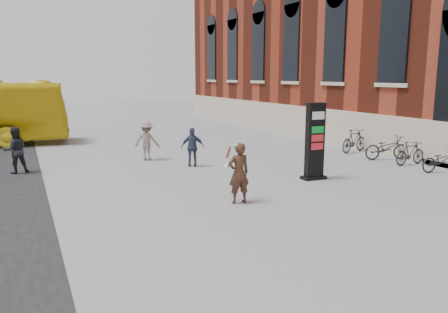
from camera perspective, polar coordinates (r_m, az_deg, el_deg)
name	(u,v)px	position (r m, az deg, el deg)	size (l,w,h in m)	color
ground	(242,202)	(12.50, 2.42, -6.01)	(100.00, 100.00, 0.00)	#9E9EA3
info_pylon	(315,141)	(15.34, 11.78, 1.93)	(0.87, 0.46, 2.66)	black
woman	(239,172)	(12.25, 1.92, -2.07)	(0.66, 0.60, 1.73)	#412717
pedestrian_a	(15,150)	(17.77, -25.59, 0.75)	(0.84, 0.65, 1.72)	black
pedestrian_b	(147,141)	(18.85, -10.04, 2.03)	(1.08, 0.62, 1.67)	gray
pedestrian_c	(193,147)	(17.28, -4.12, 1.22)	(0.91, 0.38, 1.55)	#363C58
bike_4	(442,160)	(18.20, 26.60, -0.44)	(0.60, 1.72, 0.90)	#27252D
bike_5	(410,153)	(19.13, 23.14, 0.40)	(0.45, 1.59, 0.96)	#27252D
bike_6	(387,148)	(19.98, 20.48, 1.08)	(0.69, 1.97, 1.03)	#27252D
bike_7	(354,141)	(21.43, 16.63, 1.99)	(0.52, 1.83, 1.10)	#27252D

